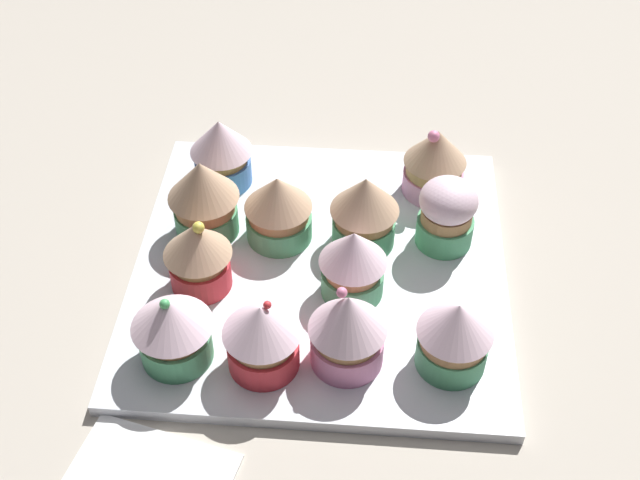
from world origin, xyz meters
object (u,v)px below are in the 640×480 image
object	(u,v)px
cupcake_5	(262,335)
cupcake_7	(353,262)
cupcake_2	(198,254)
cupcake_9	(435,161)
cupcake_6	(365,210)
cupcake_0	(221,151)
cupcake_1	(204,196)
cupcake_3	(173,328)
cupcake_8	(348,328)
baking_tray	(320,268)
cupcake_10	(447,213)
cupcake_11	(455,334)
cupcake_4	(278,208)

from	to	relation	value
cupcake_5	cupcake_7	size ratio (longest dim) A/B	0.99
cupcake_2	cupcake_5	world-z (taller)	cupcake_2
cupcake_9	cupcake_6	bearing A→B (deg)	-40.03
cupcake_0	cupcake_1	distance (cm)	7.26
cupcake_3	cupcake_8	world-z (taller)	cupcake_8
baking_tray	cupcake_0	size ratio (longest dim) A/B	4.53
cupcake_7	cupcake_3	bearing A→B (deg)	-59.73
baking_tray	cupcake_6	size ratio (longest dim) A/B	4.39
cupcake_5	cupcake_10	world-z (taller)	same
cupcake_1	cupcake_10	bearing A→B (deg)	90.74
cupcake_10	cupcake_6	bearing A→B (deg)	-84.92
baking_tray	cupcake_1	world-z (taller)	cupcake_1
cupcake_5	cupcake_9	world-z (taller)	cupcake_9
cupcake_11	cupcake_5	bearing A→B (deg)	-85.38
baking_tray	cupcake_0	xyz separation A→B (cm)	(-10.76, -10.53, 4.50)
baking_tray	cupcake_1	bearing A→B (deg)	-107.87
cupcake_4	cupcake_3	bearing A→B (deg)	-24.83
cupcake_5	cupcake_10	distance (cm)	21.41
cupcake_6	cupcake_9	xyz separation A→B (cm)	(-7.81, 6.56, -0.25)
baking_tray	cupcake_9	bearing A→B (deg)	136.63
cupcake_8	cupcake_5	bearing A→B (deg)	-82.25
cupcake_7	cupcake_11	size ratio (longest dim) A/B	1.01
cupcake_2	cupcake_7	xyz separation A→B (cm)	(-0.13, 13.33, -0.06)
cupcake_7	cupcake_5	bearing A→B (deg)	-38.98
cupcake_2	cupcake_6	world-z (taller)	cupcake_6
cupcake_11	cupcake_1	bearing A→B (deg)	-121.74
cupcake_3	cupcake_5	xyz separation A→B (cm)	(0.23, 7.15, -0.01)
baking_tray	cupcake_3	world-z (taller)	cupcake_3
cupcake_1	cupcake_3	size ratio (longest dim) A/B	1.16
cupcake_0	cupcake_5	world-z (taller)	cupcake_0
cupcake_5	cupcake_1	bearing A→B (deg)	-154.19
cupcake_1	cupcake_9	size ratio (longest dim) A/B	1.06
cupcake_0	cupcake_9	world-z (taller)	cupcake_9
cupcake_4	cupcake_5	distance (cm)	14.83
cupcake_1	cupcake_8	bearing A→B (deg)	44.61
cupcake_1	cupcake_11	size ratio (longest dim) A/B	1.16
cupcake_4	cupcake_10	bearing A→B (deg)	91.87
cupcake_10	cupcake_5	bearing A→B (deg)	-44.31
cupcake_2	cupcake_9	bearing A→B (deg)	124.65
cupcake_3	cupcake_6	size ratio (longest dim) A/B	0.92
baking_tray	cupcake_4	xyz separation A→B (cm)	(-3.32, -4.08, 4.18)
cupcake_2	cupcake_9	world-z (taller)	cupcake_9
cupcake_0	cupcake_8	distance (cm)	25.27
cupcake_1	cupcake_5	world-z (taller)	cupcake_1
cupcake_2	cupcake_8	bearing A→B (deg)	61.15
cupcake_1	cupcake_10	xyz separation A→B (cm)	(-0.29, 22.23, -0.78)
cupcake_5	cupcake_6	xyz separation A→B (cm)	(-14.66, 7.48, 0.41)
cupcake_4	cupcake_10	xyz separation A→B (cm)	(-0.50, 15.35, -0.04)
cupcake_8	cupcake_3	bearing A→B (deg)	-87.18
cupcake_9	cupcake_11	xyz separation A→B (cm)	(21.25, 1.02, -0.09)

